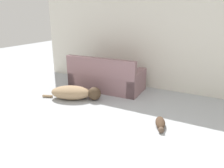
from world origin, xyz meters
The scene contains 4 objects.
wall_back centered at (0.00, 3.53, 1.32)m, with size 7.76×0.06×2.63m.
couch centered at (-1.52, 2.84, 0.28)m, with size 1.85×0.94×0.87m.
dog centered at (-1.82, 1.93, 0.15)m, with size 1.35×0.79×0.30m.
cat centered at (0.27, 1.59, 0.06)m, with size 0.30×0.58×0.13m.
Camera 1 is at (1.13, -1.77, 1.88)m, focal length 35.00 mm.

